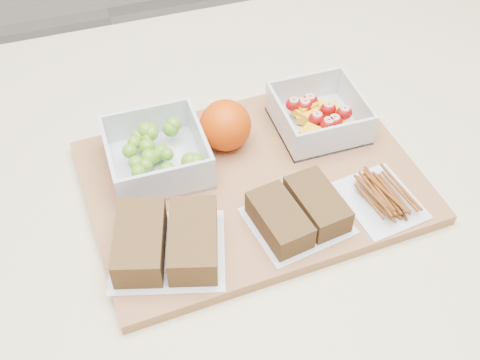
{
  "coord_description": "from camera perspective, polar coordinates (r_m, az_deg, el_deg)",
  "views": [
    {
      "loc": [
        -0.17,
        -0.47,
        1.49
      ],
      "look_at": [
        -0.01,
        0.01,
        0.93
      ],
      "focal_mm": 45.0,
      "sensor_mm": 36.0,
      "label": 1
    }
  ],
  "objects": [
    {
      "name": "cutting_board",
      "position": [
        0.78,
        1.2,
        -0.16
      ],
      "size": [
        0.43,
        0.32,
        0.02
      ],
      "primitive_type": "cube",
      "rotation": [
        0.0,
        0.0,
        0.05
      ],
      "color": "#9F6A42",
      "rests_on": "counter"
    },
    {
      "name": "fruit_container",
      "position": [
        0.84,
        7.45,
        6.02
      ],
      "size": [
        0.12,
        0.12,
        0.05
      ],
      "color": "silver",
      "rests_on": "cutting_board"
    },
    {
      "name": "pretzel_bag",
      "position": [
        0.76,
        13.25,
        -1.4
      ],
      "size": [
        0.1,
        0.11,
        0.02
      ],
      "color": "silver",
      "rests_on": "cutting_board"
    },
    {
      "name": "counter",
      "position": [
        1.16,
        0.87,
        -16.37
      ],
      "size": [
        1.2,
        0.9,
        0.9
      ],
      "primitive_type": "cube",
      "color": "beige",
      "rests_on": "ground"
    },
    {
      "name": "orange",
      "position": [
        0.8,
        -1.4,
        5.2
      ],
      "size": [
        0.07,
        0.07,
        0.07
      ],
      "primitive_type": "sphere",
      "color": "#D04104",
      "rests_on": "cutting_board"
    },
    {
      "name": "grape_container",
      "position": [
        0.79,
        -7.85,
        2.61
      ],
      "size": [
        0.12,
        0.12,
        0.05
      ],
      "color": "silver",
      "rests_on": "cutting_board"
    },
    {
      "name": "sandwich_bag_left",
      "position": [
        0.69,
        -6.96,
        -5.81
      ],
      "size": [
        0.16,
        0.15,
        0.04
      ],
      "color": "silver",
      "rests_on": "cutting_board"
    },
    {
      "name": "sandwich_bag_center",
      "position": [
        0.72,
        5.55,
        -3.08
      ],
      "size": [
        0.13,
        0.12,
        0.04
      ],
      "color": "silver",
      "rests_on": "cutting_board"
    }
  ]
}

